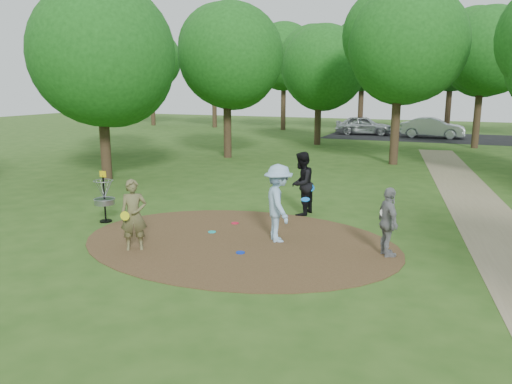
% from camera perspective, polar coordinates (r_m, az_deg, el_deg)
% --- Properties ---
extents(ground, '(100.00, 100.00, 0.00)m').
position_cam_1_polar(ground, '(13.07, -2.01, -5.75)').
color(ground, '#2D5119').
rests_on(ground, ground).
extents(dirt_clearing, '(8.40, 8.40, 0.02)m').
position_cam_1_polar(dirt_clearing, '(13.06, -2.01, -5.71)').
color(dirt_clearing, '#47301C').
rests_on(dirt_clearing, ground).
extents(footpath, '(7.55, 39.89, 0.01)m').
position_cam_1_polar(footpath, '(13.97, 27.03, -5.89)').
color(footpath, '#8C7A5B').
rests_on(footpath, ground).
extents(parking_lot, '(14.00, 8.00, 0.01)m').
position_cam_1_polar(parking_lot, '(41.63, 18.03, 6.01)').
color(parking_lot, black).
rests_on(parking_lot, ground).
extents(player_observer_with_disc, '(0.77, 0.71, 1.78)m').
position_cam_1_polar(player_observer_with_disc, '(12.59, -13.80, -2.59)').
color(player_observer_with_disc, brown).
rests_on(player_observer_with_disc, ground).
extents(player_throwing_with_disc, '(1.53, 1.51, 2.03)m').
position_cam_1_polar(player_throwing_with_disc, '(12.89, 2.58, -1.31)').
color(player_throwing_with_disc, '#9BC4E8').
rests_on(player_throwing_with_disc, ground).
extents(player_walking_with_disc, '(0.85, 1.04, 1.99)m').
position_cam_1_polar(player_walking_with_disc, '(15.63, 5.21, 0.97)').
color(player_walking_with_disc, black).
rests_on(player_walking_with_disc, ground).
extents(player_waiting_with_disc, '(0.84, 1.06, 1.68)m').
position_cam_1_polar(player_waiting_with_disc, '(12.19, 14.88, -3.36)').
color(player_waiting_with_disc, gray).
rests_on(player_waiting_with_disc, ground).
extents(disc_ground_cyan, '(0.22, 0.22, 0.02)m').
position_cam_1_polar(disc_ground_cyan, '(13.90, -5.05, -4.56)').
color(disc_ground_cyan, '#17BABF').
rests_on(disc_ground_cyan, dirt_clearing).
extents(disc_ground_blue, '(0.22, 0.22, 0.02)m').
position_cam_1_polar(disc_ground_blue, '(12.19, -1.80, -6.93)').
color(disc_ground_blue, '#0B2BC3').
rests_on(disc_ground_blue, dirt_clearing).
extents(disc_ground_red, '(0.22, 0.22, 0.02)m').
position_cam_1_polar(disc_ground_red, '(14.72, -2.42, -3.57)').
color(disc_ground_red, red).
rests_on(disc_ground_red, dirt_clearing).
extents(car_left, '(4.73, 2.41, 1.54)m').
position_cam_1_polar(car_left, '(42.32, 12.17, 7.47)').
color(car_left, '#AEB2B6').
rests_on(car_left, ground).
extents(car_right, '(4.81, 1.83, 1.56)m').
position_cam_1_polar(car_right, '(41.15, 19.52, 6.94)').
color(car_right, '#B8BDC1').
rests_on(car_right, ground).
extents(disc_golf_basket, '(0.63, 0.63, 1.54)m').
position_cam_1_polar(disc_golf_basket, '(15.43, -16.97, -0.13)').
color(disc_golf_basket, black).
rests_on(disc_golf_basket, ground).
extents(tree_ring, '(37.25, 45.11, 8.63)m').
position_cam_1_polar(tree_ring, '(21.40, 11.54, 14.91)').
color(tree_ring, '#332316').
rests_on(tree_ring, ground).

